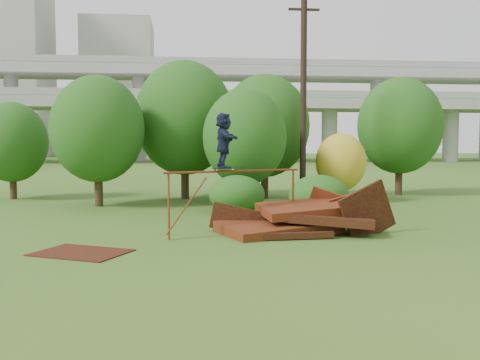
{
  "coord_description": "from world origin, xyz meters",
  "views": [
    {
      "loc": [
        -2.48,
        -14.02,
        2.73
      ],
      "look_at": [
        -0.8,
        2.0,
        1.6
      ],
      "focal_mm": 40.0,
      "sensor_mm": 36.0,
      "label": 1
    }
  ],
  "objects": [
    {
      "name": "shrub_right",
      "position": [
        2.41,
        4.99,
        0.78
      ],
      "size": [
        2.21,
        2.02,
        1.56
      ],
      "primitive_type": "ellipsoid",
      "color": "#204913",
      "rests_on": "ground"
    },
    {
      "name": "building_right",
      "position": [
        -16.0,
        102.0,
        14.0
      ],
      "size": [
        14.0,
        14.0,
        28.0
      ],
      "primitive_type": "cube",
      "color": "#9E9E99",
      "rests_on": "ground"
    },
    {
      "name": "flat_plate",
      "position": [
        -5.03,
        -0.64,
        0.01
      ],
      "size": [
        2.64,
        2.37,
        0.03
      ],
      "primitive_type": "cube",
      "rotation": [
        0.0,
        0.0,
        -0.47
      ],
      "color": "#39160C",
      "rests_on": "ground"
    },
    {
      "name": "tree_0",
      "position": [
        -6.13,
        9.3,
        3.3
      ],
      "size": [
        3.96,
        3.96,
        5.59
      ],
      "color": "black",
      "rests_on": "ground"
    },
    {
      "name": "tree_1",
      "position": [
        -2.44,
        12.08,
        3.91
      ],
      "size": [
        4.8,
        4.8,
        6.68
      ],
      "color": "black",
      "rests_on": "ground"
    },
    {
      "name": "tree_6",
      "position": [
        -10.7,
        12.7,
        2.75
      ],
      "size": [
        3.36,
        3.36,
        4.69
      ],
      "color": "black",
      "rests_on": "ground"
    },
    {
      "name": "tree_5",
      "position": [
        8.67,
        12.78,
        3.6
      ],
      "size": [
        4.35,
        4.35,
        6.11
      ],
      "color": "black",
      "rests_on": "ground"
    },
    {
      "name": "tree_2",
      "position": [
        0.08,
        8.45,
        2.95
      ],
      "size": [
        3.55,
        3.55,
        5.0
      ],
      "color": "black",
      "rests_on": "ground"
    },
    {
      "name": "ground",
      "position": [
        0.0,
        0.0,
        0.0
      ],
      "size": [
        240.0,
        240.0,
        0.0
      ],
      "primitive_type": "plane",
      "color": "#2D5116",
      "rests_on": "ground"
    },
    {
      "name": "freeway_overpass",
      "position": [
        0.0,
        62.92,
        10.32
      ],
      "size": [
        160.0,
        15.0,
        13.7
      ],
      "color": "gray",
      "rests_on": "ground"
    },
    {
      "name": "grind_rail",
      "position": [
        -0.99,
        1.75,
        1.48
      ],
      "size": [
        4.16,
        1.68,
        1.92
      ],
      "color": "maroon",
      "rests_on": "ground"
    },
    {
      "name": "skater",
      "position": [
        -1.32,
        1.62,
        2.8
      ],
      "size": [
        0.72,
        1.55,
        1.61
      ],
      "primitive_type": "imported",
      "rotation": [
        0.0,
        0.0,
        1.74
      ],
      "color": "#131C32",
      "rests_on": "skateboard"
    },
    {
      "name": "shrub_left",
      "position": [
        -0.47,
        6.28,
        0.75
      ],
      "size": [
        2.15,
        1.99,
        1.49
      ],
      "primitive_type": "ellipsoid",
      "color": "#204913",
      "rests_on": "ground"
    },
    {
      "name": "skateboard",
      "position": [
        -1.32,
        1.62,
        1.98
      ],
      "size": [
        0.75,
        0.45,
        0.08
      ],
      "rotation": [
        0.0,
        0.0,
        0.37
      ],
      "color": "black",
      "rests_on": "grind_rail"
    },
    {
      "name": "scrap_pile",
      "position": [
        1.0,
        1.77,
        0.38
      ],
      "size": [
        5.67,
        3.14,
        1.97
      ],
      "color": "#3F1D0B",
      "rests_on": "ground"
    },
    {
      "name": "utility_pole",
      "position": [
        2.85,
        9.61,
        4.75
      ],
      "size": [
        1.4,
        0.28,
        9.35
      ],
      "color": "black",
      "rests_on": "ground"
    },
    {
      "name": "tree_4",
      "position": [
        4.62,
        9.64,
        1.84
      ],
      "size": [
        2.29,
        2.29,
        3.17
      ],
      "color": "black",
      "rests_on": "ground"
    },
    {
      "name": "tree_3",
      "position": [
        1.46,
        11.91,
        3.54
      ],
      "size": [
        4.37,
        4.37,
        6.06
      ],
      "color": "black",
      "rests_on": "ground"
    }
  ]
}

